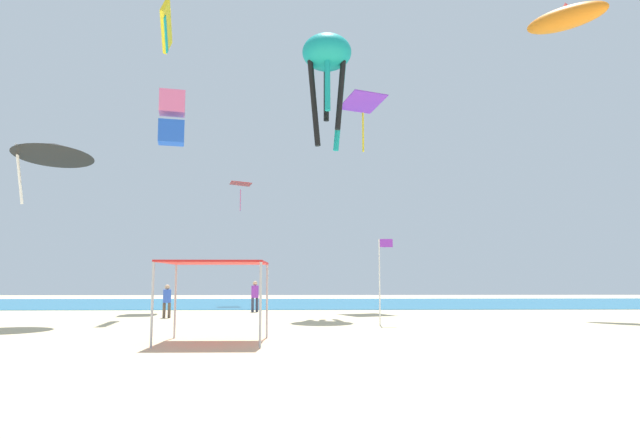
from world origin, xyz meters
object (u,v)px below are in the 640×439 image
at_px(banner_flag, 381,273).
at_px(kite_box_pink, 172,118).
at_px(person_near_tent, 255,294).
at_px(kite_diamond_purple, 363,105).
at_px(kite_octopus_teal, 327,58).
at_px(canopy_tent, 215,266).
at_px(kite_diamond_red, 241,185).
at_px(person_leftmost, 167,298).
at_px(kite_parafoil_yellow, 166,28).
at_px(kite_delta_black, 54,150).
at_px(kite_inflatable_orange, 566,18).

relative_size(banner_flag, kite_box_pink, 1.04).
xyz_separation_m(person_near_tent, kite_box_pink, (-5.62, 1.56, 11.20)).
bearing_deg(banner_flag, kite_diamond_purple, 87.22).
xyz_separation_m(person_near_tent, kite_diamond_purple, (6.76, 1.88, 12.29)).
distance_m(banner_flag, kite_octopus_teal, 13.76).
distance_m(canopy_tent, kite_diamond_red, 26.44).
bearing_deg(kite_octopus_teal, person_leftmost, -78.55).
xyz_separation_m(kite_diamond_purple, kite_parafoil_yellow, (-11.72, -4.91, 2.80)).
relative_size(person_leftmost, kite_parafoil_yellow, 0.48).
xyz_separation_m(canopy_tent, banner_flag, (5.95, 6.45, -0.12)).
xyz_separation_m(banner_flag, kite_diamond_red, (-8.21, 18.97, 7.05)).
bearing_deg(kite_parafoil_yellow, kite_octopus_teal, -103.68).
bearing_deg(kite_delta_black, person_near_tent, 50.52).
bearing_deg(kite_octopus_teal, kite_diamond_purple, 154.64).
distance_m(person_leftmost, kite_diamond_purple, 17.82).
bearing_deg(canopy_tent, kite_delta_black, 140.00).
height_order(canopy_tent, person_near_tent, canopy_tent).
bearing_deg(kite_delta_black, kite_octopus_teal, 26.53).
relative_size(kite_box_pink, kite_delta_black, 1.02).
height_order(banner_flag, kite_diamond_purple, kite_diamond_purple).
bearing_deg(kite_diamond_purple, kite_box_pink, 158.28).
bearing_deg(kite_parafoil_yellow, canopy_tent, -169.02).
height_order(banner_flag, kite_delta_black, kite_delta_black).
bearing_deg(kite_box_pink, kite_inflatable_orange, -25.75).
bearing_deg(canopy_tent, kite_inflatable_orange, 35.43).
xyz_separation_m(person_near_tent, banner_flag, (6.19, -9.87, 1.10)).
bearing_deg(banner_flag, person_leftmost, 155.10).
xyz_separation_m(kite_delta_black, kite_octopus_teal, (12.12, 5.89, 6.75)).
distance_m(kite_inflatable_orange, kite_diamond_red, 24.78).
distance_m(canopy_tent, person_leftmost, 11.97).
xyz_separation_m(canopy_tent, kite_parafoil_yellow, (-5.20, 13.29, 13.88)).
bearing_deg(kite_parafoil_yellow, kite_delta_black, 144.60).
distance_m(canopy_tent, kite_delta_black, 11.89).
xyz_separation_m(person_near_tent, kite_inflatable_orange, (17.74, -3.86, 15.59)).
relative_size(kite_diamond_purple, kite_box_pink, 1.05).
height_order(kite_delta_black, kite_inflatable_orange, kite_inflatable_orange).
relative_size(canopy_tent, kite_diamond_red, 1.38).
xyz_separation_m(person_leftmost, kite_diamond_purple, (10.68, 7.05, 12.40)).
xyz_separation_m(person_near_tent, kite_delta_black, (-7.96, -9.45, 6.41)).
bearing_deg(kite_inflatable_orange, canopy_tent, 78.31).
bearing_deg(kite_delta_black, kite_diamond_purple, 38.20).
bearing_deg(banner_flag, kite_octopus_teal, 107.77).
distance_m(kite_diamond_purple, kite_delta_black, 19.48).
xyz_separation_m(kite_parafoil_yellow, kite_octopus_teal, (9.13, -0.53, -1.93)).
xyz_separation_m(canopy_tent, person_leftmost, (-4.16, 11.15, -1.32)).
bearing_deg(person_leftmost, kite_diamond_purple, -126.72).
bearing_deg(kite_box_pink, kite_parafoil_yellow, -94.51).
relative_size(kite_inflatable_orange, kite_diamond_red, 1.93).
relative_size(kite_diamond_purple, kite_diamond_red, 1.65).
xyz_separation_m(banner_flag, kite_diamond_purple, (0.57, 11.75, 11.19)).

